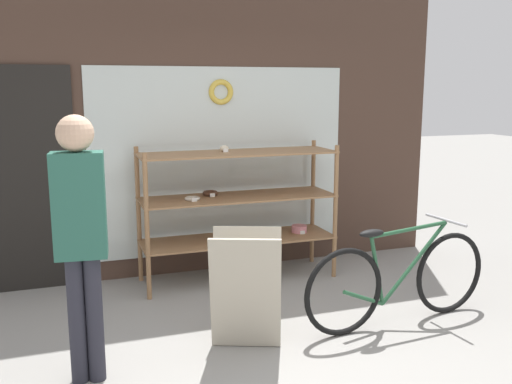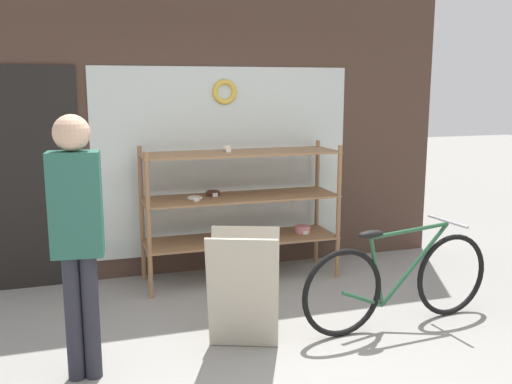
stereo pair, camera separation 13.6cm
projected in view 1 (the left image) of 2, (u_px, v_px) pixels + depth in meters
ground_plane at (287, 370)px, 3.90m from camera, size 30.00×30.00×0.00m
storefront_facade at (196, 109)px, 5.73m from camera, size 5.25×0.13×3.48m
display_case at (239, 200)px, 5.60m from camera, size 1.91×0.58×1.34m
bicycle at (399, 279)px, 4.60m from camera, size 1.76×0.46×0.83m
sandwich_board at (246, 290)px, 4.18m from camera, size 0.62×0.54×0.87m
pedestrian at (80, 228)px, 3.58m from camera, size 0.34×0.23×1.74m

